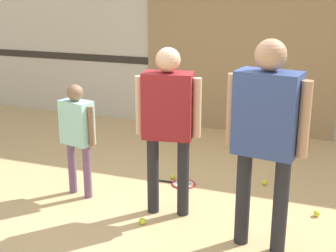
{
  "coord_description": "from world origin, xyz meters",
  "views": [
    {
      "loc": [
        1.61,
        -3.93,
        2.24
      ],
      "look_at": [
        0.12,
        0.12,
        0.93
      ],
      "focal_mm": 50.0,
      "sensor_mm": 36.0,
      "label": 1
    }
  ],
  "objects": [
    {
      "name": "tennis_ball_near_instructor",
      "position": [
        -0.03,
        -0.19,
        0.03
      ],
      "size": [
        0.07,
        0.07,
        0.07
      ],
      "primitive_type": "sphere",
      "color": "#CCE038",
      "rests_on": "ground_plane"
    },
    {
      "name": "racket_spare_on_floor",
      "position": [
        0.03,
        0.83,
        0.01
      ],
      "size": [
        0.51,
        0.28,
        0.03
      ],
      "rotation": [
        0.0,
        0.0,
        3.17
      ],
      "color": "red",
      "rests_on": "ground_plane"
    },
    {
      "name": "wall_back",
      "position": [
        0.0,
        3.19,
        1.6
      ],
      "size": [
        16.0,
        0.07,
        3.2
      ],
      "color": "beige",
      "rests_on": "ground_plane"
    },
    {
      "name": "tennis_ball_by_spare_racket",
      "position": [
        -0.12,
        0.94,
        0.03
      ],
      "size": [
        0.07,
        0.07,
        0.07
      ],
      "primitive_type": "sphere",
      "color": "#CCE038",
      "rests_on": "ground_plane"
    },
    {
      "name": "tennis_ball_stray_right",
      "position": [
        0.93,
        1.15,
        0.03
      ],
      "size": [
        0.07,
        0.07,
        0.07
      ],
      "primitive_type": "sphere",
      "color": "#CCE038",
      "rests_on": "ground_plane"
    },
    {
      "name": "ground_plane",
      "position": [
        0.0,
        0.0,
        0.0
      ],
      "size": [
        16.0,
        16.0,
        0.0
      ],
      "primitive_type": "plane",
      "color": "tan"
    },
    {
      "name": "person_student_right",
      "position": [
        1.1,
        -0.21,
        1.14
      ],
      "size": [
        0.69,
        0.36,
        1.84
      ],
      "rotation": [
        0.0,
        0.0,
        2.99
      ],
      "color": "#232328",
      "rests_on": "ground_plane"
    },
    {
      "name": "person_instructor",
      "position": [
        0.12,
        0.12,
        1.04
      ],
      "size": [
        0.63,
        0.33,
        1.69
      ],
      "rotation": [
        0.0,
        0.0,
        0.17
      ],
      "color": "#232328",
      "rests_on": "ground_plane"
    },
    {
      "name": "tennis_ball_stray_left",
      "position": [
        1.55,
        0.56,
        0.03
      ],
      "size": [
        0.07,
        0.07,
        0.07
      ],
      "primitive_type": "sphere",
      "color": "#CCE038",
      "rests_on": "ground_plane"
    },
    {
      "name": "person_student_left",
      "position": [
        -0.94,
        0.19,
        0.77
      ],
      "size": [
        0.46,
        0.27,
        1.24
      ],
      "rotation": [
        0.0,
        0.0,
        -0.23
      ],
      "color": "#6B4C70",
      "rests_on": "ground_plane"
    },
    {
      "name": "wall_panel",
      "position": [
        0.15,
        3.13,
        1.09
      ],
      "size": [
        2.96,
        0.05,
        2.17
      ],
      "color": "#9E7F56",
      "rests_on": "ground_plane"
    }
  ]
}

